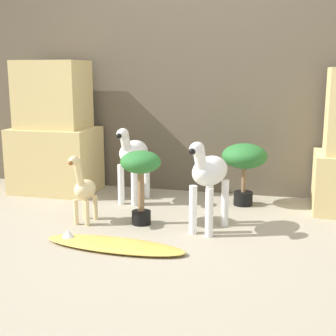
{
  "coord_description": "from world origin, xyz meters",
  "views": [
    {
      "loc": [
        0.76,
        -2.78,
        1.11
      ],
      "look_at": [
        -0.14,
        0.67,
        0.37
      ],
      "focal_mm": 50.0,
      "sensor_mm": 36.0,
      "label": 1
    }
  ],
  "objects_px": {
    "zebra_left": "(133,156)",
    "surfboard": "(113,244)",
    "zebra_right": "(209,176)",
    "potted_palm_back": "(141,170)",
    "giraffe_figurine": "(84,189)",
    "potted_palm_front": "(244,160)"
  },
  "relations": [
    {
      "from": "zebra_left",
      "to": "surfboard",
      "type": "relative_size",
      "value": 0.69
    },
    {
      "from": "zebra_right",
      "to": "potted_palm_back",
      "type": "relative_size",
      "value": 1.2
    },
    {
      "from": "zebra_right",
      "to": "zebra_left",
      "type": "relative_size",
      "value": 1.0
    },
    {
      "from": "giraffe_figurine",
      "to": "surfboard",
      "type": "height_order",
      "value": "giraffe_figurine"
    },
    {
      "from": "zebra_right",
      "to": "giraffe_figurine",
      "type": "height_order",
      "value": "zebra_right"
    },
    {
      "from": "zebra_right",
      "to": "zebra_left",
      "type": "bearing_deg",
      "value": 142.26
    },
    {
      "from": "giraffe_figurine",
      "to": "potted_palm_back",
      "type": "height_order",
      "value": "potted_palm_back"
    },
    {
      "from": "zebra_right",
      "to": "potted_palm_front",
      "type": "xyz_separation_m",
      "value": [
        0.18,
        0.71,
        -0.01
      ]
    },
    {
      "from": "zebra_left",
      "to": "potted_palm_back",
      "type": "xyz_separation_m",
      "value": [
        0.26,
        -0.57,
        0.01
      ]
    },
    {
      "from": "giraffe_figurine",
      "to": "surfboard",
      "type": "xyz_separation_m",
      "value": [
        0.39,
        -0.42,
        -0.24
      ]
    },
    {
      "from": "zebra_left",
      "to": "surfboard",
      "type": "xyz_separation_m",
      "value": [
        0.23,
        -1.08,
        -0.38
      ]
    },
    {
      "from": "zebra_left",
      "to": "potted_palm_back",
      "type": "bearing_deg",
      "value": -65.86
    },
    {
      "from": "zebra_right",
      "to": "potted_palm_back",
      "type": "xyz_separation_m",
      "value": [
        -0.5,
        0.01,
        0.01
      ]
    },
    {
      "from": "potted_palm_front",
      "to": "potted_palm_back",
      "type": "distance_m",
      "value": 0.97
    },
    {
      "from": "giraffe_figurine",
      "to": "surfboard",
      "type": "relative_size",
      "value": 0.56
    },
    {
      "from": "potted_palm_front",
      "to": "giraffe_figurine",
      "type": "bearing_deg",
      "value": -144.23
    },
    {
      "from": "zebra_right",
      "to": "zebra_left",
      "type": "height_order",
      "value": "same"
    },
    {
      "from": "zebra_right",
      "to": "potted_palm_back",
      "type": "bearing_deg",
      "value": 178.4
    },
    {
      "from": "zebra_right",
      "to": "potted_palm_front",
      "type": "distance_m",
      "value": 0.74
    },
    {
      "from": "giraffe_figurine",
      "to": "zebra_right",
      "type": "bearing_deg",
      "value": 4.49
    },
    {
      "from": "potted_palm_back",
      "to": "surfboard",
      "type": "distance_m",
      "value": 0.64
    },
    {
      "from": "zebra_left",
      "to": "potted_palm_front",
      "type": "distance_m",
      "value": 0.94
    }
  ]
}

